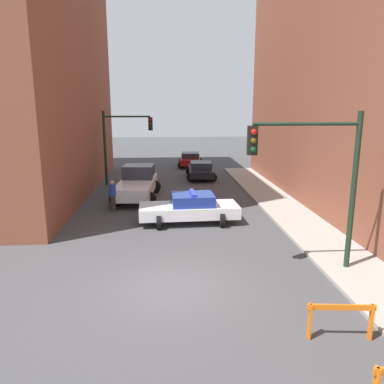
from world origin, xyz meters
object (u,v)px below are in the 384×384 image
at_px(parked_car_mid, 190,159).
at_px(pedestrian_crossing, 113,195).
at_px(traffic_light_near, 320,168).
at_px(traffic_light_far, 120,137).
at_px(parked_car_near, 201,170).
at_px(white_truck, 137,183).
at_px(barrier_mid, 341,315).
at_px(police_car, 190,208).

xyz_separation_m(parked_car_mid, pedestrian_crossing, (-5.16, -15.18, 0.19)).
relative_size(traffic_light_near, traffic_light_far, 1.00).
relative_size(traffic_light_far, parked_car_near, 1.19).
xyz_separation_m(traffic_light_far, white_truck, (1.37, -4.00, -2.49)).
relative_size(traffic_light_far, white_truck, 0.94).
distance_m(parked_car_near, pedestrian_crossing, 10.61).
bearing_deg(traffic_light_near, traffic_light_far, 118.17).
xyz_separation_m(parked_car_near, barrier_mid, (1.36, -20.92, -0.06)).
xyz_separation_m(traffic_light_near, parked_car_near, (-2.20, 17.15, -2.86)).
bearing_deg(parked_car_mid, police_car, -89.35).
bearing_deg(pedestrian_crossing, parked_car_near, -69.80).
bearing_deg(barrier_mid, parked_car_near, 93.71).
xyz_separation_m(traffic_light_far, police_car, (4.23, -9.24, -2.67)).
height_order(parked_car_near, pedestrian_crossing, pedestrian_crossing).
relative_size(traffic_light_near, barrier_mid, 3.26).
xyz_separation_m(traffic_light_near, police_car, (-3.80, 5.75, -2.81)).
bearing_deg(police_car, parked_car_mid, -6.30).
distance_m(traffic_light_near, pedestrian_crossing, 11.54).
height_order(white_truck, barrier_mid, white_truck).
height_order(police_car, parked_car_mid, police_car).
relative_size(white_truck, parked_car_mid, 1.25).
height_order(traffic_light_far, police_car, traffic_light_far).
distance_m(traffic_light_far, pedestrian_crossing, 7.34).
xyz_separation_m(parked_car_near, pedestrian_crossing, (-5.56, -9.03, 0.19)).
distance_m(white_truck, pedestrian_crossing, 3.09).
height_order(traffic_light_near, white_truck, traffic_light_near).
height_order(pedestrian_crossing, barrier_mid, pedestrian_crossing).
xyz_separation_m(police_car, pedestrian_crossing, (-3.95, 2.36, 0.14)).
height_order(traffic_light_far, barrier_mid, traffic_light_far).
xyz_separation_m(police_car, parked_car_mid, (1.21, 17.54, -0.05)).
height_order(police_car, parked_car_near, police_car).
bearing_deg(pedestrian_crossing, traffic_light_near, -174.47).
relative_size(traffic_light_near, pedestrian_crossing, 3.13).
relative_size(traffic_light_far, police_car, 1.09).
distance_m(traffic_light_far, police_car, 10.51).
distance_m(police_car, white_truck, 5.98).
xyz_separation_m(parked_car_near, parked_car_mid, (-0.40, 6.14, 0.00)).
bearing_deg(barrier_mid, parked_car_mid, 93.71).
bearing_deg(white_truck, police_car, -57.54).
distance_m(police_car, pedestrian_crossing, 4.60).
relative_size(traffic_light_far, parked_car_mid, 1.17).
bearing_deg(parked_car_near, police_car, -96.23).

